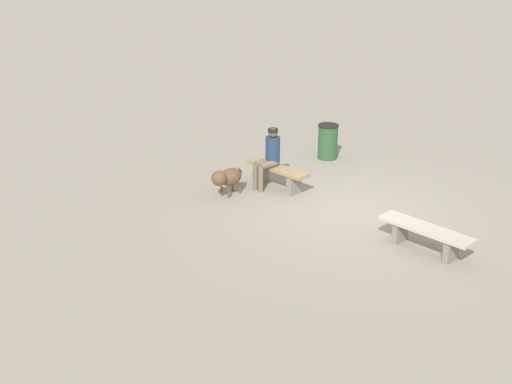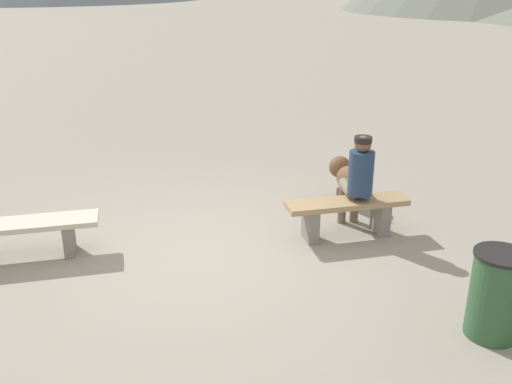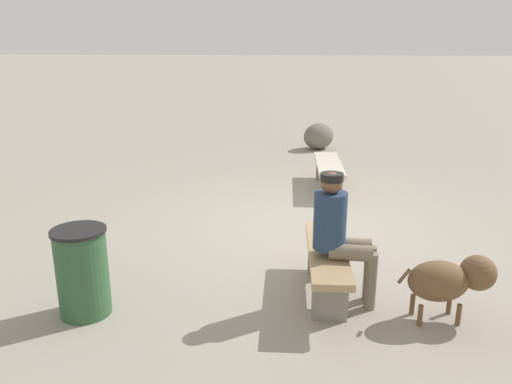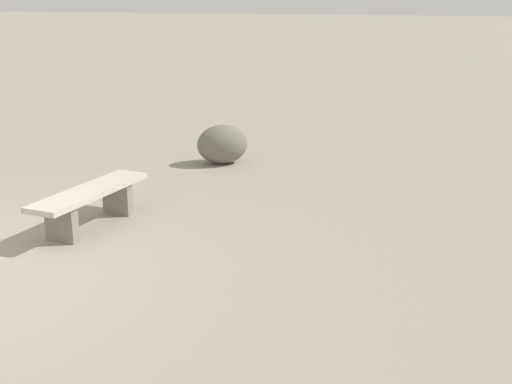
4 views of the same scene
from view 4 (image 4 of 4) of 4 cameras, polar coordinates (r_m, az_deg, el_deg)
name	(u,v)px [view 4 (image 4 of 4)]	position (r m, az deg, el deg)	size (l,w,h in m)	color
bench_left	(91,199)	(7.71, -13.89, -0.60)	(1.74, 0.49, 0.45)	gray
boulder	(222,144)	(10.45, -2.87, 4.08)	(0.80, 0.59, 0.61)	#6B665B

